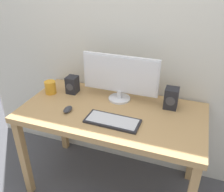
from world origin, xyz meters
TOP-DOWN VIEW (x-y plane):
  - ground_plane at (0.00, 0.00)m, footprint 6.00×6.00m
  - desk at (0.00, 0.00)m, footprint 1.34×0.69m
  - monitor at (0.00, 0.18)m, footprint 0.59×0.17m
  - keyboard_primary at (0.05, -0.14)m, footprint 0.37×0.17m
  - mouse at (-0.30, -0.12)m, footprint 0.06×0.09m
  - speaker_right at (0.39, 0.19)m, footprint 0.10×0.10m
  - speaker_left at (-0.40, 0.16)m, footprint 0.08×0.10m
  - coffee_mug at (-0.57, 0.08)m, footprint 0.09×0.09m

SIDE VIEW (x-z plane):
  - ground_plane at x=0.00m, z-range 0.00..0.00m
  - desk at x=0.00m, z-range 0.30..1.06m
  - keyboard_primary at x=0.05m, z-range 0.76..0.78m
  - mouse at x=-0.30m, z-range 0.76..0.79m
  - coffee_mug at x=-0.57m, z-range 0.76..0.87m
  - speaker_left at x=-0.40m, z-range 0.76..0.90m
  - speaker_right at x=0.39m, z-range 0.76..0.92m
  - monitor at x=0.00m, z-range 0.77..1.13m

